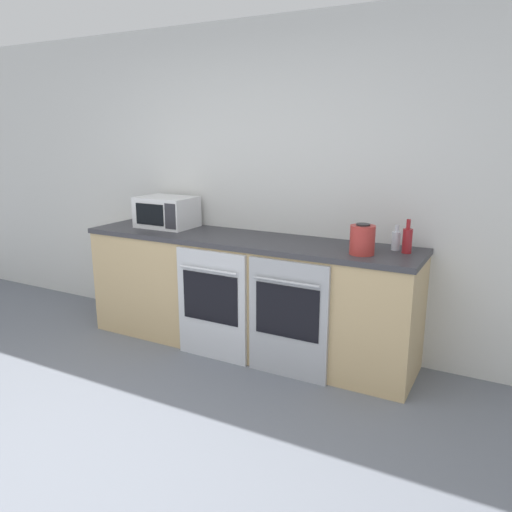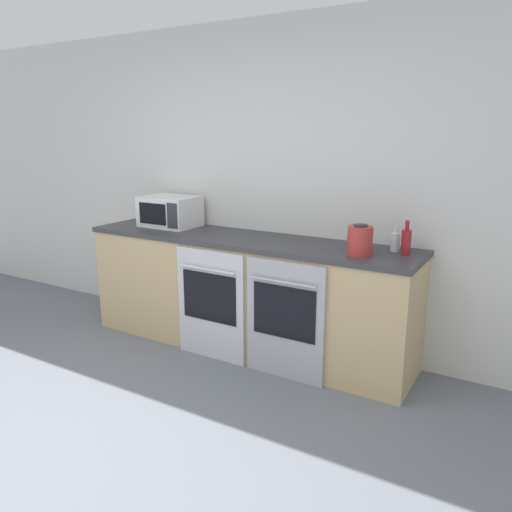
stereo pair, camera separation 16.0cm
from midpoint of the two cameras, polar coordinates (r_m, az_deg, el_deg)
The scene contains 9 objects.
ground_plane at distance 2.93m, azimuth -22.70°, elevation -23.61°, with size 16.00×16.00×0.00m, color slate.
wall_back at distance 4.17m, azimuth 2.23°, elevation 7.98°, with size 10.00×0.06×2.60m.
counter_back at distance 4.06m, azimuth -0.11°, elevation -4.26°, with size 2.76×0.63×0.93m.
oven_left at distance 3.87m, azimuth -4.03°, elevation -5.54°, with size 0.61×0.06×0.87m.
oven_right at distance 3.57m, azimuth 4.60°, elevation -7.30°, with size 0.61×0.06×0.87m.
microwave at distance 4.44m, azimuth -8.78°, elevation 5.06°, with size 0.48×0.36×0.26m.
bottle_clear at distance 3.62m, azimuth 16.87°, elevation 1.60°, with size 0.06×0.06×0.18m.
bottle_red at distance 3.54m, azimuth 18.03°, elevation 1.61°, with size 0.07×0.07×0.24m.
kettle at distance 3.43m, azimuth 13.11°, elevation 1.72°, with size 0.17×0.17×0.21m.
Camera 2 is at (2.04, -1.26, 1.74)m, focal length 35.00 mm.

